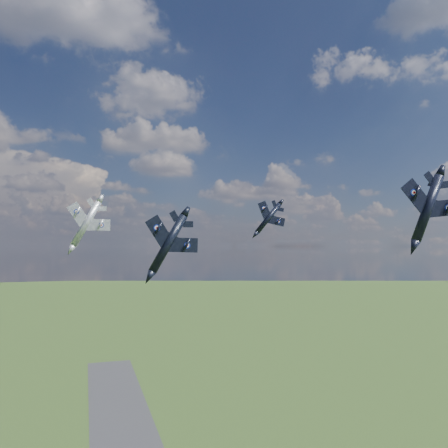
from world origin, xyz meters
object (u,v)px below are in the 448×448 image
object	(u,v)px
jet_lead_navy	(168,243)
jet_left_silver	(86,224)
jet_right_navy	(428,208)
jet_high_navy	(268,218)

from	to	relation	value
jet_lead_navy	jet_left_silver	world-z (taller)	jet_left_silver
jet_right_navy	jet_high_navy	size ratio (longest dim) A/B	1.02
jet_lead_navy	jet_high_navy	size ratio (longest dim) A/B	1.31
jet_right_navy	jet_high_navy	distance (m)	53.30
jet_high_navy	jet_lead_navy	bearing A→B (deg)	-144.06
jet_lead_navy	jet_left_silver	size ratio (longest dim) A/B	1.22
jet_high_navy	jet_left_silver	world-z (taller)	jet_high_navy
jet_lead_navy	jet_left_silver	distance (m)	17.72
jet_right_navy	jet_left_silver	bearing A→B (deg)	144.42
jet_right_navy	jet_left_silver	size ratio (longest dim) A/B	0.94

